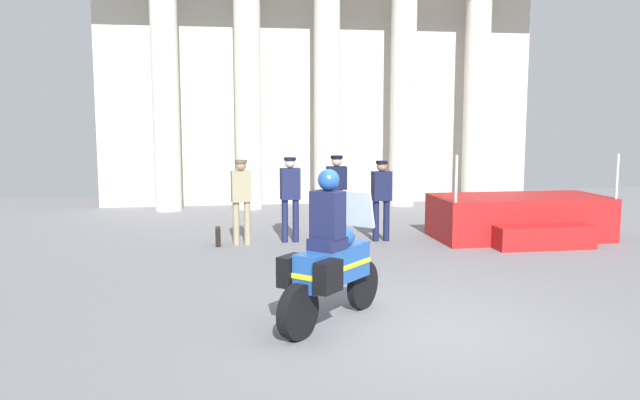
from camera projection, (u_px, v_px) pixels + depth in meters
name	position (u px, v px, depth m)	size (l,w,h in m)	color
ground_plane	(416.00, 330.00, 7.69)	(28.00, 28.00, 0.00)	slate
colonnade_backdrop	(324.00, 79.00, 18.30)	(12.59, 1.56, 6.65)	beige
reviewing_stand	(521.00, 219.00, 13.36)	(3.51, 2.17, 1.79)	#A51919
officer_in_row_0	(241.00, 195.00, 12.68)	(0.40, 0.26, 1.68)	gray
officer_in_row_1	(290.00, 192.00, 12.97)	(0.40, 0.26, 1.71)	#191E42
officer_in_row_2	(337.00, 191.00, 12.95)	(0.40, 0.26, 1.75)	black
officer_in_row_3	(381.00, 194.00, 13.10)	(0.40, 0.26, 1.64)	#141938
motorcycle_with_rider	(330.00, 260.00, 7.80)	(1.51, 1.61, 1.90)	black
briefcase_on_ground	(218.00, 237.00, 12.71)	(0.10, 0.32, 0.36)	black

